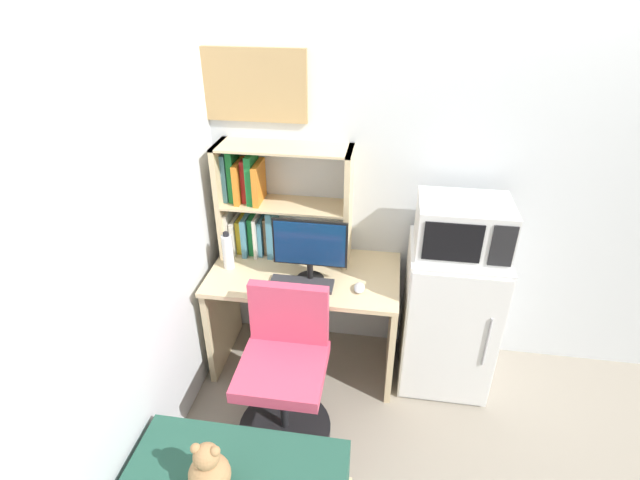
# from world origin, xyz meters

# --- Properties ---
(wall_back) EXTENTS (6.40, 0.04, 2.60)m
(wall_back) POSITION_xyz_m (0.40, 0.02, 1.30)
(wall_back) COLOR silver
(wall_back) RESTS_ON ground_plane
(wall_left) EXTENTS (0.04, 4.40, 2.60)m
(wall_left) POSITION_xyz_m (-1.62, -1.60, 1.30)
(wall_left) COLOR silver
(wall_left) RESTS_ON ground_plane
(desk) EXTENTS (1.14, 0.63, 0.72)m
(desk) POSITION_xyz_m (-0.98, -0.31, 0.50)
(desk) COLOR beige
(desk) RESTS_ON ground_plane
(hutch_bookshelf) EXTENTS (0.80, 0.26, 0.72)m
(hutch_bookshelf) POSITION_xyz_m (-1.26, -0.12, 1.07)
(hutch_bookshelf) COLOR beige
(hutch_bookshelf) RESTS_ON desk
(monitor) EXTENTS (0.43, 0.16, 0.39)m
(monitor) POSITION_xyz_m (-0.93, -0.39, 0.95)
(monitor) COLOR black
(monitor) RESTS_ON desk
(keyboard) EXTENTS (0.37, 0.13, 0.02)m
(keyboard) POSITION_xyz_m (-0.97, -0.46, 0.73)
(keyboard) COLOR #333338
(keyboard) RESTS_ON desk
(computer_mouse) EXTENTS (0.06, 0.10, 0.03)m
(computer_mouse) POSITION_xyz_m (-0.64, -0.45, 0.74)
(computer_mouse) COLOR silver
(computer_mouse) RESTS_ON desk
(water_bottle) EXTENTS (0.07, 0.07, 0.24)m
(water_bottle) POSITION_xyz_m (-1.44, -0.33, 0.84)
(water_bottle) COLOR silver
(water_bottle) RESTS_ON desk
(mini_fridge) EXTENTS (0.53, 0.52, 0.95)m
(mini_fridge) POSITION_xyz_m (-0.10, -0.29, 0.47)
(mini_fridge) COLOR white
(mini_fridge) RESTS_ON ground_plane
(microwave) EXTENTS (0.50, 0.39, 0.29)m
(microwave) POSITION_xyz_m (-0.10, -0.29, 1.09)
(microwave) COLOR silver
(microwave) RESTS_ON mini_fridge
(desk_chair) EXTENTS (0.53, 0.53, 0.87)m
(desk_chair) POSITION_xyz_m (-1.00, -0.83, 0.38)
(desk_chair) COLOR black
(desk_chair) RESTS_ON ground_plane
(teddy_bear) EXTENTS (0.18, 0.18, 0.27)m
(teddy_bear) POSITION_xyz_m (-1.16, -1.54, 0.53)
(teddy_bear) COLOR #AD7F51
(teddy_bear) RESTS_ON bed
(wall_corkboard) EXTENTS (0.66, 0.02, 0.41)m
(wall_corkboard) POSITION_xyz_m (-1.33, -0.01, 1.75)
(wall_corkboard) COLOR tan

